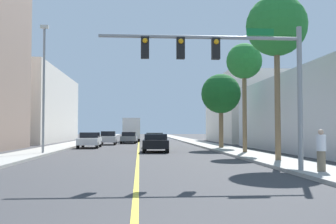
# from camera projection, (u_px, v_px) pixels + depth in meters

# --- Properties ---
(ground) EXTENTS (192.00, 192.00, 0.00)m
(ground) POSITION_uv_depth(u_px,v_px,m) (139.00, 144.00, 46.31)
(ground) COLOR #38383A
(sidewalk_left) EXTENTS (2.82, 168.00, 0.15)m
(sidewalk_left) POSITION_uv_depth(u_px,v_px,m) (74.00, 144.00, 45.77)
(sidewalk_left) COLOR #9E9B93
(sidewalk_left) RESTS_ON ground
(sidewalk_right) EXTENTS (2.82, 168.00, 0.15)m
(sidewalk_right) POSITION_uv_depth(u_px,v_px,m) (202.00, 143.00, 46.85)
(sidewalk_right) COLOR #9E9B93
(sidewalk_right) RESTS_ON ground
(lane_marking_center) EXTENTS (0.16, 144.00, 0.01)m
(lane_marking_center) POSITION_uv_depth(u_px,v_px,m) (139.00, 144.00, 46.31)
(lane_marking_center) COLOR yellow
(lane_marking_center) RESTS_ON ground
(building_left_far) EXTENTS (13.71, 26.20, 9.76)m
(building_left_far) POSITION_uv_depth(u_px,v_px,m) (15.00, 107.00, 55.76)
(building_left_far) COLOR silver
(building_left_far) RESTS_ON ground
(building_right_far) EXTENTS (15.00, 17.85, 8.91)m
(building_right_far) POSITION_uv_depth(u_px,v_px,m) (270.00, 110.00, 54.94)
(building_right_far) COLOR silver
(building_right_far) RESTS_ON ground
(traffic_signal_mast) EXTENTS (8.06, 0.36, 5.73)m
(traffic_signal_mast) POSITION_uv_depth(u_px,v_px,m) (232.00, 64.00, 15.52)
(traffic_signal_mast) COLOR gray
(traffic_signal_mast) RESTS_ON sidewalk_right
(street_lamp) EXTENTS (0.56, 0.28, 8.89)m
(street_lamp) POSITION_uv_depth(u_px,v_px,m) (44.00, 82.00, 27.37)
(street_lamp) COLOR gray
(street_lamp) RESTS_ON sidewalk_left
(palm_near) EXTENTS (3.25, 3.25, 8.79)m
(palm_near) POSITION_uv_depth(u_px,v_px,m) (277.00, 27.00, 21.08)
(palm_near) COLOR brown
(palm_near) RESTS_ON sidewalk_right
(palm_mid) EXTENTS (2.54, 2.54, 7.77)m
(palm_mid) POSITION_uv_depth(u_px,v_px,m) (244.00, 63.00, 28.19)
(palm_mid) COLOR brown
(palm_mid) RESTS_ON sidewalk_right
(palm_far) EXTENTS (3.53, 3.53, 6.57)m
(palm_far) POSITION_uv_depth(u_px,v_px,m) (221.00, 94.00, 35.23)
(palm_far) COLOR brown
(palm_far) RESTS_ON sidewalk_right
(car_white) EXTENTS (1.94, 4.37, 1.47)m
(car_white) POSITION_uv_depth(u_px,v_px,m) (90.00, 140.00, 37.36)
(car_white) COLOR white
(car_white) RESTS_ON ground
(car_black) EXTENTS (2.13, 4.43, 1.40)m
(car_black) POSITION_uv_depth(u_px,v_px,m) (156.00, 142.00, 30.72)
(car_black) COLOR black
(car_black) RESTS_ON ground
(car_silver) EXTENTS (1.85, 3.91, 1.53)m
(car_silver) POSITION_uv_depth(u_px,v_px,m) (108.00, 138.00, 44.94)
(car_silver) COLOR #BCBCC1
(car_silver) RESTS_ON ground
(car_gray) EXTENTS (2.10, 4.59, 1.43)m
(car_gray) POSITION_uv_depth(u_px,v_px,m) (129.00, 137.00, 49.14)
(car_gray) COLOR slate
(car_gray) RESTS_ON ground
(car_yellow) EXTENTS (1.83, 4.59, 1.43)m
(car_yellow) POSITION_uv_depth(u_px,v_px,m) (154.00, 140.00, 37.78)
(car_yellow) COLOR gold
(car_yellow) RESTS_ON ground
(delivery_truck) EXTENTS (2.44, 7.31, 3.32)m
(delivery_truck) POSITION_uv_depth(u_px,v_px,m) (132.00, 129.00, 56.82)
(delivery_truck) COLOR silver
(delivery_truck) RESTS_ON ground
(pedestrian) EXTENTS (0.38, 0.38, 1.62)m
(pedestrian) POSITION_uv_depth(u_px,v_px,m) (321.00, 150.00, 15.21)
(pedestrian) COLOR #726651
(pedestrian) RESTS_ON sidewalk_right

